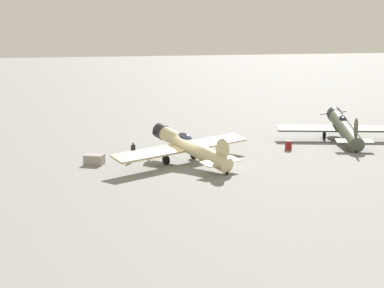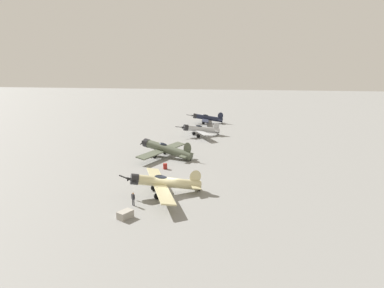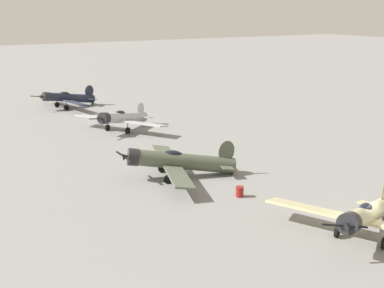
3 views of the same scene
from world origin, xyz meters
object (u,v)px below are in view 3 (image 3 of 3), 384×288
object	(u,v)px
airplane_mid_apron	(178,161)
airplane_far_line	(122,118)
airplane_foreground	(366,215)
airplane_outer_stand	(67,98)
fuel_drum	(240,192)

from	to	relation	value
airplane_mid_apron	airplane_far_line	xyz separation A→B (m)	(-3.25, -19.62, 0.13)
airplane_foreground	airplane_outer_stand	size ratio (longest dim) A/B	1.05
airplane_far_line	airplane_mid_apron	bearing A→B (deg)	51.91
airplane_foreground	airplane_mid_apron	xyz separation A→B (m)	(4.25, -17.63, -0.09)
airplane_far_line	airplane_foreground	bearing A→B (deg)	62.86
airplane_mid_apron	fuel_drum	world-z (taller)	airplane_mid_apron
airplane_mid_apron	fuel_drum	distance (m)	7.28
airplane_outer_stand	fuel_drum	distance (m)	45.08
airplane_mid_apron	airplane_outer_stand	xyz separation A→B (m)	(-2.35, -38.07, 0.07)
airplane_mid_apron	airplane_far_line	bearing A→B (deg)	-80.15
airplane_foreground	fuel_drum	distance (m)	11.00
airplane_foreground	airplane_mid_apron	distance (m)	18.14
airplane_mid_apron	airplane_outer_stand	distance (m)	38.15
airplane_foreground	airplane_far_line	world-z (taller)	airplane_far_line
airplane_mid_apron	airplane_outer_stand	world-z (taller)	airplane_mid_apron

